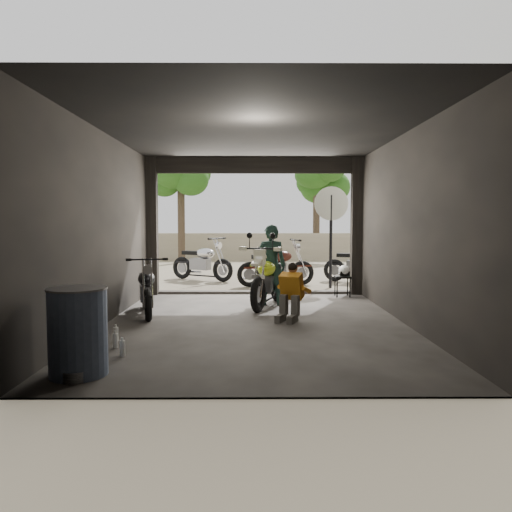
{
  "coord_description": "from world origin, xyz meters",
  "views": [
    {
      "loc": [
        -0.05,
        -8.24,
        1.73
      ],
      "look_at": [
        0.02,
        0.6,
        1.11
      ],
      "focal_mm": 35.0,
      "sensor_mm": 36.0,
      "label": 1
    }
  ],
  "objects_px": {
    "stool": "(342,279)",
    "outside_bike_a": "(202,259)",
    "left_bike": "(146,286)",
    "sign_post": "(331,219)",
    "main_bike": "(268,276)",
    "outside_bike_c": "(359,261)",
    "mechanic": "(290,294)",
    "helmet": "(344,271)",
    "oil_drum": "(78,333)",
    "rider": "(271,265)",
    "outside_bike_b": "(276,263)"
  },
  "relations": [
    {
      "from": "main_bike",
      "to": "oil_drum",
      "type": "distance_m",
      "value": 5.07
    },
    {
      "from": "oil_drum",
      "to": "mechanic",
      "type": "bearing_deg",
      "value": 49.74
    },
    {
      "from": "outside_bike_a",
      "to": "rider",
      "type": "distance_m",
      "value": 4.79
    },
    {
      "from": "main_bike",
      "to": "stool",
      "type": "distance_m",
      "value": 2.14
    },
    {
      "from": "sign_post",
      "to": "mechanic",
      "type": "bearing_deg",
      "value": -84.0
    },
    {
      "from": "outside_bike_b",
      "to": "mechanic",
      "type": "distance_m",
      "value": 4.71
    },
    {
      "from": "stool",
      "to": "rider",
      "type": "bearing_deg",
      "value": -145.82
    },
    {
      "from": "main_bike",
      "to": "outside_bike_a",
      "type": "bearing_deg",
      "value": 129.28
    },
    {
      "from": "main_bike",
      "to": "left_bike",
      "type": "distance_m",
      "value": 2.44
    },
    {
      "from": "outside_bike_b",
      "to": "helmet",
      "type": "distance_m",
      "value": 2.44
    },
    {
      "from": "main_bike",
      "to": "outside_bike_b",
      "type": "relative_size",
      "value": 1.01
    },
    {
      "from": "outside_bike_c",
      "to": "left_bike",
      "type": "bearing_deg",
      "value": 158.15
    },
    {
      "from": "stool",
      "to": "mechanic",
      "type": "bearing_deg",
      "value": -117.19
    },
    {
      "from": "outside_bike_b",
      "to": "stool",
      "type": "xyz_separation_m",
      "value": [
        1.42,
        -1.97,
        -0.22
      ]
    },
    {
      "from": "mechanic",
      "to": "stool",
      "type": "relative_size",
      "value": 2.01
    },
    {
      "from": "rider",
      "to": "sign_post",
      "type": "xyz_separation_m",
      "value": [
        1.65,
        2.74,
        0.96
      ]
    },
    {
      "from": "main_bike",
      "to": "oil_drum",
      "type": "relative_size",
      "value": 1.9
    },
    {
      "from": "outside_bike_c",
      "to": "stool",
      "type": "bearing_deg",
      "value": -175.71
    },
    {
      "from": "outside_bike_a",
      "to": "main_bike",
      "type": "bearing_deg",
      "value": -126.97
    },
    {
      "from": "outside_bike_c",
      "to": "rider",
      "type": "relative_size",
      "value": 1.08
    },
    {
      "from": "stool",
      "to": "outside_bike_a",
      "type": "bearing_deg",
      "value": 137.1
    },
    {
      "from": "mechanic",
      "to": "stool",
      "type": "xyz_separation_m",
      "value": [
        1.41,
        2.74,
        -0.08
      ]
    },
    {
      "from": "left_bike",
      "to": "outside_bike_b",
      "type": "bearing_deg",
      "value": 43.3
    },
    {
      "from": "mechanic",
      "to": "sign_post",
      "type": "xyz_separation_m",
      "value": [
        1.38,
        4.34,
        1.3
      ]
    },
    {
      "from": "outside_bike_c",
      "to": "mechanic",
      "type": "distance_m",
      "value": 5.98
    },
    {
      "from": "stool",
      "to": "helmet",
      "type": "relative_size",
      "value": 1.75
    },
    {
      "from": "oil_drum",
      "to": "outside_bike_b",
      "type": "bearing_deg",
      "value": 71.68
    },
    {
      "from": "outside_bike_b",
      "to": "outside_bike_c",
      "type": "height_order",
      "value": "outside_bike_b"
    },
    {
      "from": "stool",
      "to": "sign_post",
      "type": "distance_m",
      "value": 2.12
    },
    {
      "from": "outside_bike_b",
      "to": "sign_post",
      "type": "relative_size",
      "value": 0.71
    },
    {
      "from": "mechanic",
      "to": "left_bike",
      "type": "bearing_deg",
      "value": -169.92
    },
    {
      "from": "main_bike",
      "to": "stool",
      "type": "xyz_separation_m",
      "value": [
        1.73,
        1.24,
        -0.22
      ]
    },
    {
      "from": "left_bike",
      "to": "outside_bike_c",
      "type": "distance_m",
      "value": 6.96
    },
    {
      "from": "outside_bike_a",
      "to": "outside_bike_c",
      "type": "bearing_deg",
      "value": -65.42
    },
    {
      "from": "outside_bike_a",
      "to": "stool",
      "type": "xyz_separation_m",
      "value": [
        3.53,
        -3.28,
        -0.22
      ]
    },
    {
      "from": "outside_bike_b",
      "to": "outside_bike_c",
      "type": "distance_m",
      "value": 2.51
    },
    {
      "from": "main_bike",
      "to": "rider",
      "type": "height_order",
      "value": "rider"
    },
    {
      "from": "sign_post",
      "to": "outside_bike_c",
      "type": "bearing_deg",
      "value": 72.8
    },
    {
      "from": "left_bike",
      "to": "outside_bike_b",
      "type": "height_order",
      "value": "outside_bike_b"
    },
    {
      "from": "rider",
      "to": "helmet",
      "type": "distance_m",
      "value": 2.07
    },
    {
      "from": "left_bike",
      "to": "oil_drum",
      "type": "relative_size",
      "value": 1.63
    },
    {
      "from": "helmet",
      "to": "oil_drum",
      "type": "bearing_deg",
      "value": -103.53
    },
    {
      "from": "left_bike",
      "to": "sign_post",
      "type": "height_order",
      "value": "sign_post"
    },
    {
      "from": "left_bike",
      "to": "outside_bike_c",
      "type": "bearing_deg",
      "value": 29.99
    },
    {
      "from": "left_bike",
      "to": "outside_bike_a",
      "type": "xyz_separation_m",
      "value": [
        0.47,
        5.41,
        0.09
      ]
    },
    {
      "from": "helmet",
      "to": "oil_drum",
      "type": "relative_size",
      "value": 0.28
    },
    {
      "from": "outside_bike_c",
      "to": "mechanic",
      "type": "xyz_separation_m",
      "value": [
        -2.37,
        -5.48,
        -0.12
      ]
    },
    {
      "from": "outside_bike_c",
      "to": "sign_post",
      "type": "relative_size",
      "value": 0.68
    },
    {
      "from": "outside_bike_c",
      "to": "rider",
      "type": "xyz_separation_m",
      "value": [
        -2.63,
        -3.88,
        0.23
      ]
    },
    {
      "from": "left_bike",
      "to": "helmet",
      "type": "xyz_separation_m",
      "value": [
        4.04,
        2.15,
        0.07
      ]
    }
  ]
}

